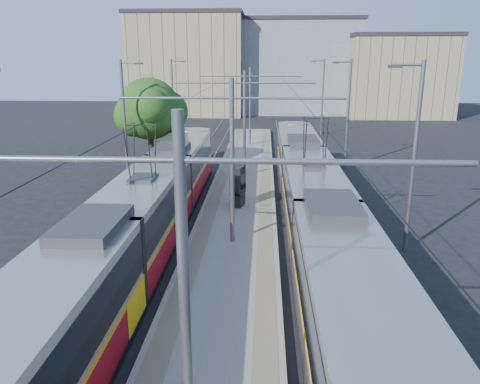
{
  "coord_description": "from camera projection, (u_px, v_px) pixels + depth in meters",
  "views": [
    {
      "loc": [
        1.34,
        -11.18,
        8.05
      ],
      "look_at": [
        0.16,
        11.31,
        1.6
      ],
      "focal_mm": 35.0,
      "sensor_mm": 36.0,
      "label": 1
    }
  ],
  "objects": [
    {
      "name": "ground",
      "position": [
        213.0,
        359.0,
        13.02
      ],
      "size": [
        160.0,
        160.0,
        0.0
      ],
      "primitive_type": "plane",
      "color": "black",
      "rests_on": "ground"
    },
    {
      "name": "tram_right",
      "position": [
        312.0,
        197.0,
        21.67
      ],
      "size": [
        2.43,
        31.49,
        5.5
      ],
      "color": "black",
      "rests_on": "ground"
    },
    {
      "name": "platform",
      "position": [
        242.0,
        189.0,
        29.3
      ],
      "size": [
        4.0,
        50.0,
        0.3
      ],
      "primitive_type": "cube",
      "color": "gray",
      "rests_on": "ground"
    },
    {
      "name": "building_right",
      "position": [
        397.0,
        76.0,
        66.13
      ],
      "size": [
        14.28,
        10.2,
        11.31
      ],
      "color": "tan",
      "rests_on": "ground"
    },
    {
      "name": "tactile_strip_left",
      "position": [
        219.0,
        187.0,
        29.33
      ],
      "size": [
        0.7,
        50.0,
        0.01
      ],
      "primitive_type": "cube",
      "color": "gray",
      "rests_on": "platform"
    },
    {
      "name": "catenary",
      "position": [
        240.0,
        126.0,
        25.36
      ],
      "size": [
        9.2,
        70.0,
        7.0
      ],
      "color": "slate",
      "rests_on": "platform"
    },
    {
      "name": "rails",
      "position": [
        242.0,
        191.0,
        29.33
      ],
      "size": [
        8.71,
        70.0,
        0.03
      ],
      "color": "gray",
      "rests_on": "ground"
    },
    {
      "name": "building_left",
      "position": [
        189.0,
        64.0,
        69.14
      ],
      "size": [
        16.32,
        12.24,
        14.36
      ],
      "color": "tan",
      "rests_on": "ground"
    },
    {
      "name": "street_lamps",
      "position": [
        245.0,
        117.0,
        32.03
      ],
      "size": [
        15.18,
        38.22,
        8.0
      ],
      "color": "slate",
      "rests_on": "ground"
    },
    {
      "name": "building_centre",
      "position": [
        295.0,
        66.0,
        72.27
      ],
      "size": [
        18.36,
        14.28,
        13.7
      ],
      "color": "gray",
      "rests_on": "ground"
    },
    {
      "name": "shelter",
      "position": [
        238.0,
        185.0,
        25.23
      ],
      "size": [
        0.83,
        1.11,
        2.2
      ],
      "rotation": [
        0.0,
        0.0,
        -0.24
      ],
      "color": "black",
      "rests_on": "platform"
    },
    {
      "name": "tree",
      "position": [
        154.0,
        110.0,
        32.42
      ],
      "size": [
        4.69,
        4.34,
        6.82
      ],
      "color": "#382314",
      "rests_on": "ground"
    },
    {
      "name": "tactile_strip_right",
      "position": [
        265.0,
        187.0,
        29.18
      ],
      "size": [
        0.7,
        50.0,
        0.01
      ],
      "primitive_type": "cube",
      "color": "gray",
      "rests_on": "platform"
    },
    {
      "name": "tram_left",
      "position": [
        145.0,
        216.0,
        19.58
      ],
      "size": [
        2.43,
        29.32,
        5.5
      ],
      "color": "black",
      "rests_on": "ground"
    }
  ]
}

